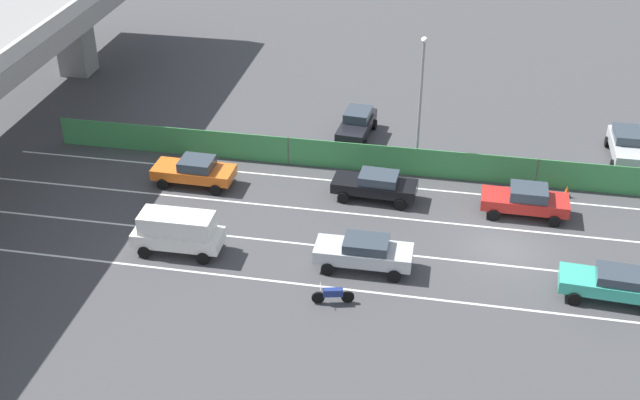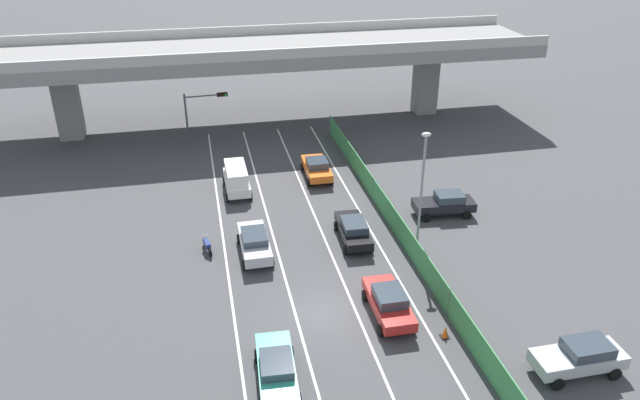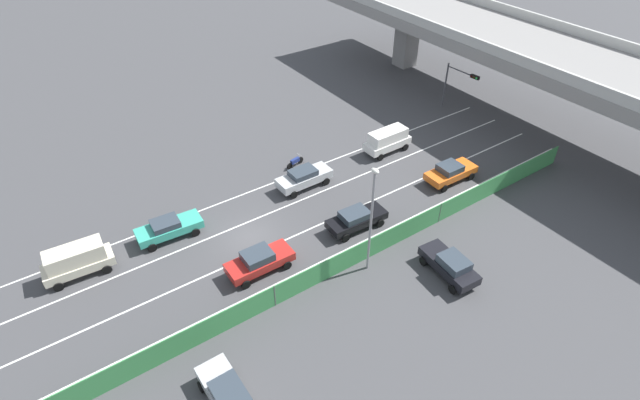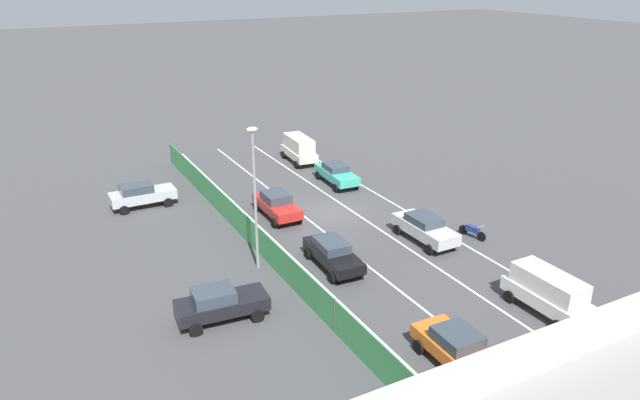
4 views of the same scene
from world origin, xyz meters
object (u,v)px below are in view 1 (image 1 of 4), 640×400
object	(u,v)px
parked_sedan_dark	(357,123)
street_lamp	(421,93)
car_sedan_red	(526,200)
car_van_white	(178,231)
car_taxi_orange	(195,170)
car_taxi_teal	(613,283)
parked_wagon_silver	(626,144)
traffic_cone	(567,191)
car_sedan_black	(375,185)
motorcycle	(333,294)
car_sedan_silver	(364,252)

from	to	relation	value
parked_sedan_dark	street_lamp	size ratio (longest dim) A/B	0.55
car_sedan_red	street_lamp	bearing A→B (deg)	57.39
car_van_white	car_taxi_orange	xyz separation A→B (m)	(6.55, 1.30, -0.32)
car_van_white	street_lamp	distance (m)	15.61
parked_sedan_dark	street_lamp	bearing A→B (deg)	-131.46
car_taxi_orange	car_taxi_teal	bearing A→B (deg)	-106.60
car_taxi_orange	parked_wagon_silver	size ratio (longest dim) A/B	1.04
car_van_white	street_lamp	size ratio (longest dim) A/B	0.55
car_taxi_teal	street_lamp	distance (m)	15.04
car_taxi_teal	street_lamp	bearing A→B (deg)	42.85
car_sedan_red	parked_sedan_dark	xyz separation A→B (m)	(7.50, 10.17, 0.01)
street_lamp	car_taxi_orange	bearing A→B (deg)	108.51
car_taxi_teal	traffic_cone	size ratio (longest dim) A/B	6.86
car_taxi_teal	car_van_white	xyz separation A→B (m)	(0.01, 20.72, 0.34)
car_sedan_black	car_sedan_red	bearing A→B (deg)	-91.27
motorcycle	traffic_cone	xyz separation A→B (m)	(11.72, -11.08, -0.13)
car_sedan_silver	car_taxi_teal	bearing A→B (deg)	-91.54
car_sedan_silver	parked_sedan_dark	distance (m)	14.12
motorcycle	parked_sedan_dark	bearing A→B (deg)	4.90
car_taxi_teal	car_van_white	distance (m)	20.72
parked_wagon_silver	street_lamp	xyz separation A→B (m)	(-3.71, 12.17, 3.91)
car_sedan_red	parked_wagon_silver	distance (m)	9.74
traffic_cone	car_taxi_teal	bearing A→B (deg)	-171.26
car_sedan_black	parked_sedan_dark	xyz separation A→B (m)	(7.32, 2.14, 0.04)
car_taxi_teal	car_taxi_orange	world-z (taller)	car_taxi_orange
car_taxi_teal	parked_sedan_dark	xyz separation A→B (m)	(14.21, 13.91, 0.05)
parked_wagon_silver	parked_sedan_dark	xyz separation A→B (m)	(-0.14, 16.22, -0.01)
car_sedan_silver	traffic_cone	bearing A→B (deg)	-49.05
car_taxi_orange	motorcycle	bearing A→B (deg)	-134.00
car_sedan_red	parked_sedan_dark	size ratio (longest dim) A/B	1.03
car_taxi_orange	car_sedan_black	bearing A→B (deg)	-88.15
motorcycle	car_sedan_silver	bearing A→B (deg)	-18.47
car_taxi_teal	car_sedan_black	distance (m)	13.65
street_lamp	traffic_cone	world-z (taller)	street_lamp
parked_sedan_dark	car_sedan_silver	bearing A→B (deg)	-170.06
car_taxi_orange	street_lamp	world-z (taller)	street_lamp
car_sedan_black	parked_wagon_silver	bearing A→B (deg)	-62.12
car_taxi_teal	car_van_white	bearing A→B (deg)	89.96
car_sedan_black	parked_wagon_silver	size ratio (longest dim) A/B	1.05
car_taxi_teal	traffic_cone	distance (m)	9.18
parked_sedan_dark	street_lamp	distance (m)	6.68
car_taxi_teal	car_sedan_silver	xyz separation A→B (m)	(0.31, 11.48, 0.05)
car_sedan_black	street_lamp	size ratio (longest dim) A/B	0.58
car_sedan_red	car_van_white	bearing A→B (deg)	111.54
car_sedan_black	car_sedan_silver	bearing A→B (deg)	-177.39
motorcycle	street_lamp	xyz separation A→B (m)	(13.29, -2.61, 4.38)
street_lamp	car_sedan_silver	bearing A→B (deg)	171.11
traffic_cone	parked_sedan_dark	bearing A→B (deg)	67.64
parked_sedan_dark	street_lamp	xyz separation A→B (m)	(-3.58, -4.05, 3.92)
car_sedan_black	motorcycle	bearing A→B (deg)	175.87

